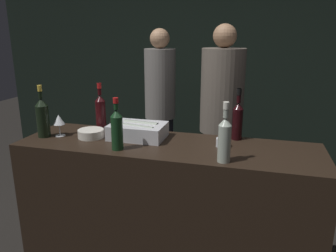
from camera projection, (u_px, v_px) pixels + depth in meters
The scene contains 13 objects.
wall_back_chalkboard at pixel (216, 60), 4.37m from camera, with size 6.40×0.06×2.80m.
bar_counter at pixel (167, 211), 2.35m from camera, with size 2.05×0.59×1.01m.
ice_bin_with_bottles at pixel (138, 130), 2.33m from camera, with size 0.39×0.27×0.11m.
bowl_white at pixel (91, 133), 2.35m from camera, with size 0.18×0.18×0.06m.
wine_glass at pixel (59, 120), 2.36m from camera, with size 0.08×0.08×0.16m.
candle_votive at pixel (222, 142), 2.16m from camera, with size 0.08×0.08×0.06m.
white_wine_bottle at pixel (225, 138), 1.88m from camera, with size 0.08×0.08×0.36m.
red_wine_bottle_black_foil at pixel (238, 119), 2.28m from camera, with size 0.07×0.07×0.36m.
champagne_bottle at pixel (43, 117), 2.34m from camera, with size 0.09×0.09×0.37m.
red_wine_bottle_tall at pixel (101, 112), 2.48m from camera, with size 0.08×0.08×0.37m.
red_wine_bottle_burgundy at pixel (117, 128), 2.08m from camera, with size 0.08×0.08×0.34m.
person_in_hoodie at pixel (221, 114), 3.06m from camera, with size 0.40×0.40×1.82m.
person_blond_tee at pixel (160, 102), 3.63m from camera, with size 0.34×0.34×1.79m.
Camera 1 is at (0.56, -1.72, 1.74)m, focal length 35.00 mm.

